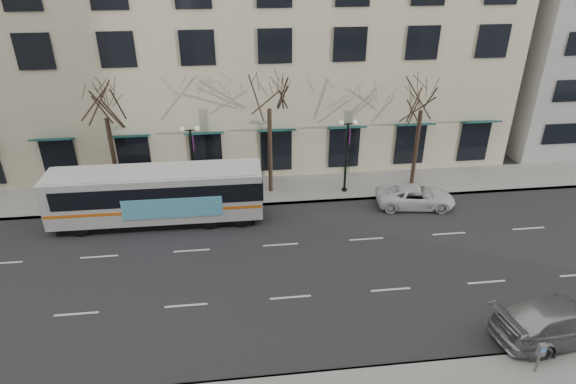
{
  "coord_description": "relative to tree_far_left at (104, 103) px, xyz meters",
  "views": [
    {
      "loc": [
        -2.28,
        -20.46,
        15.27
      ],
      "look_at": [
        0.27,
        1.08,
        4.0
      ],
      "focal_mm": 30.0,
      "sensor_mm": 36.0,
      "label": 1
    }
  ],
  "objects": [
    {
      "name": "tree_far_right",
      "position": [
        20.0,
        0.0,
        -0.28
      ],
      "size": [
        3.6,
        3.6,
        8.06
      ],
      "color": "black",
      "rests_on": "ground"
    },
    {
      "name": "white_pickup",
      "position": [
        19.14,
        -2.98,
        -6.0
      ],
      "size": [
        5.26,
        2.92,
        1.39
      ],
      "primitive_type": "imported",
      "rotation": [
        0.0,
        0.0,
        1.44
      ],
      "color": "silver",
      "rests_on": "ground"
    },
    {
      "name": "sidewalk_far",
      "position": [
        15.0,
        0.2,
        -6.62
      ],
      "size": [
        80.0,
        4.0,
        0.15
      ],
      "primitive_type": "cube",
      "color": "gray",
      "rests_on": "ground"
    },
    {
      "name": "ground",
      "position": [
        10.0,
        -8.8,
        -6.7
      ],
      "size": [
        160.0,
        160.0,
        0.0
      ],
      "primitive_type": "plane",
      "color": "black",
      "rests_on": "ground"
    },
    {
      "name": "silver_car",
      "position": [
        21.27,
        -15.0,
        -5.81
      ],
      "size": [
        6.42,
        3.28,
        1.78
      ],
      "primitive_type": "imported",
      "rotation": [
        0.0,
        0.0,
        1.7
      ],
      "color": "#93969A",
      "rests_on": "ground"
    },
    {
      "name": "lamp_post_left",
      "position": [
        5.01,
        -0.6,
        -3.75
      ],
      "size": [
        1.22,
        0.45,
        5.21
      ],
      "color": "black",
      "rests_on": "ground"
    },
    {
      "name": "tree_far_mid",
      "position": [
        10.0,
        0.0,
        0.21
      ],
      "size": [
        3.6,
        3.6,
        8.55
      ],
      "color": "black",
      "rests_on": "ground"
    },
    {
      "name": "pay_station",
      "position": [
        19.07,
        -16.86,
        -5.52
      ],
      "size": [
        0.31,
        0.21,
        1.42
      ],
      "rotation": [
        0.0,
        0.0,
        0.01
      ],
      "color": "gray",
      "rests_on": "sidewalk_near"
    },
    {
      "name": "lamp_post_right",
      "position": [
        15.01,
        -0.6,
        -3.75
      ],
      "size": [
        1.22,
        0.45,
        5.21
      ],
      "color": "black",
      "rests_on": "ground"
    },
    {
      "name": "city_bus",
      "position": [
        2.98,
        -3.0,
        -4.83
      ],
      "size": [
        12.63,
        2.87,
        3.42
      ],
      "rotation": [
        0.0,
        0.0,
        -0.01
      ],
      "color": "silver",
      "rests_on": "ground"
    },
    {
      "name": "tree_far_left",
      "position": [
        0.0,
        0.0,
        0.0
      ],
      "size": [
        3.6,
        3.6,
        8.34
      ],
      "color": "black",
      "rests_on": "ground"
    }
  ]
}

